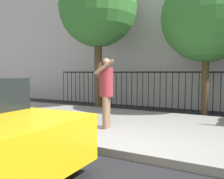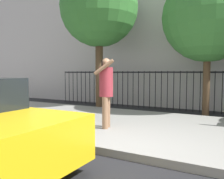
% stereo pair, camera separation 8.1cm
% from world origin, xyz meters
% --- Properties ---
extents(ground_plane, '(60.00, 60.00, 0.00)m').
position_xyz_m(ground_plane, '(0.00, 0.00, 0.00)').
color(ground_plane, black).
extents(sidewalk, '(28.00, 4.40, 0.15)m').
position_xyz_m(sidewalk, '(0.00, 2.20, 0.07)').
color(sidewalk, gray).
rests_on(sidewalk, ground).
extents(iron_fence, '(12.03, 0.04, 1.60)m').
position_xyz_m(iron_fence, '(0.00, 5.90, 1.02)').
color(iron_fence, black).
rests_on(iron_fence, ground).
extents(pedestrian_on_phone, '(0.51, 0.71, 1.74)m').
position_xyz_m(pedestrian_on_phone, '(-0.92, 1.44, 1.16)').
color(pedestrian_on_phone, '#936B4C').
rests_on(pedestrian_on_phone, sidewalk).
extents(street_tree_mid, '(3.11, 3.11, 5.00)m').
position_xyz_m(street_tree_mid, '(0.95, 5.11, 3.44)').
color(street_tree_mid, '#4C3823').
rests_on(street_tree_mid, ground).
extents(street_tree_far, '(3.12, 3.12, 5.68)m').
position_xyz_m(street_tree_far, '(-3.06, 4.53, 4.10)').
color(street_tree_far, '#4C3823').
rests_on(street_tree_far, ground).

